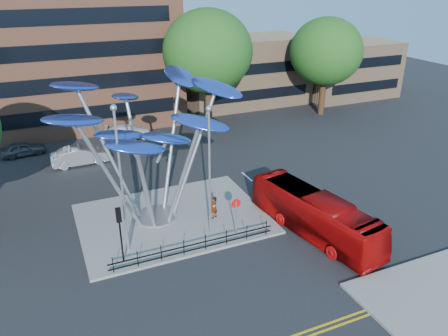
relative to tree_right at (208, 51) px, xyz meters
name	(u,v)px	position (x,y,z in m)	size (l,w,h in m)	color
ground	(222,266)	(-8.00, -22.00, -8.04)	(120.00, 120.00, 0.00)	black
traffic_island	(173,218)	(-9.00, -16.00, -7.96)	(12.00, 9.00, 0.15)	slate
low_building_near	(245,71)	(8.00, 8.00, -4.04)	(15.00, 8.00, 8.00)	#9F7D5D
low_building_far	(347,69)	(22.00, 6.00, -4.54)	(12.00, 8.00, 7.00)	#9F7D5D
tree_right	(208,51)	(0.00, 0.00, 0.00)	(8.80, 8.80, 12.11)	black
tree_far	(326,52)	(14.00, 0.00, -0.93)	(8.00, 8.00, 10.81)	black
leaf_sculpture	(147,120)	(-10.07, -15.32, -1.16)	(12.72, 9.54, 9.51)	#9EA0A5
street_lamp_left	(120,169)	(-12.50, -18.50, -2.68)	(0.36, 0.36, 8.80)	#9EA0A5
street_lamp_right	(209,162)	(-7.50, -19.00, -2.94)	(0.36, 0.36, 8.30)	#9EA0A5
traffic_light_island	(119,224)	(-13.00, -19.50, -5.42)	(0.28, 0.18, 3.42)	black
no_entry_sign_island	(236,211)	(-6.00, -19.48, -6.22)	(0.60, 0.10, 2.45)	#9EA0A5
pedestrian_railing_front	(195,246)	(-9.00, -20.30, -7.48)	(10.00, 0.06, 1.00)	black
red_bus	(314,214)	(-1.40, -21.13, -6.67)	(2.30, 9.81, 2.73)	#9C0707
pedestrian	(214,207)	(-6.49, -17.13, -7.10)	(0.57, 0.38, 1.57)	gray
parked_car_left	(23,149)	(-17.91, 0.09, -7.39)	(1.52, 3.78, 1.29)	#45464D
parked_car_mid	(80,156)	(-13.41, -4.00, -7.24)	(1.68, 4.82, 1.59)	#ACAFB4
parked_car_right	(128,132)	(-8.24, 0.90, -7.38)	(1.83, 4.50, 1.31)	silver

